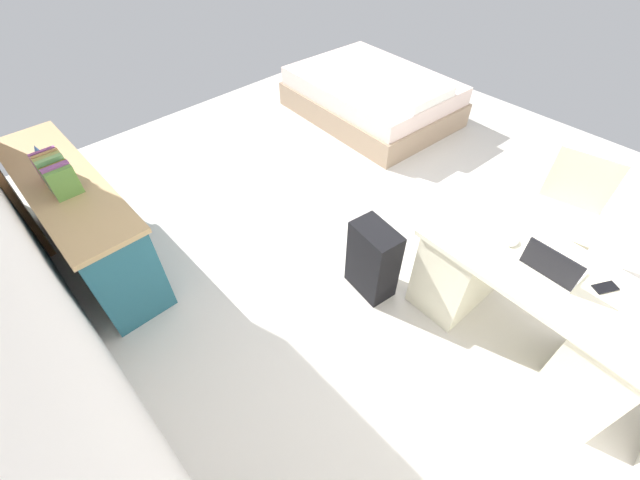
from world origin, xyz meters
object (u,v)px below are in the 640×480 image
Objects in this scene: office_chair at (560,220)px; figurine_small at (38,152)px; computer_mouse at (513,242)px; desk at (526,305)px; suitcase_black at (373,260)px; cell_phone_near_laptop at (605,287)px; bed at (372,97)px; laptop at (552,266)px; credenza at (82,220)px.

office_chair is 3.98m from figurine_small.
office_chair is at bearing -137.42° from figurine_small.
computer_mouse is 3.39m from figurine_small.
desk is 13.34× the size of figurine_small.
suitcase_black is 4.48× the size of cell_phone_near_laptop.
laptop reaches higher than bed.
credenza is 0.58m from figurine_small.
desk is 3.61m from figurine_small.
office_chair is 1.54× the size of suitcase_black.
desk is at bearing 102.61° from office_chair.
office_chair is (0.20, -0.90, 0.04)m from desk.
office_chair is 2.94× the size of laptop.
desk is at bearing -147.10° from credenza.
credenza is 18.00× the size of computer_mouse.
credenza is at bearing 61.11° from cell_phone_near_laptop.
cell_phone_near_laptop is at bearing -150.72° from suitcase_black.
suitcase_black is at bearing -146.77° from figurine_small.
office_chair is 0.47× the size of bed.
figurine_small is at bearing 41.55° from suitcase_black.
office_chair is 3.69m from credenza.
computer_mouse is at bearing -143.87° from credenza.
credenza is 3.11m from computer_mouse.
desk is 0.44m from computer_mouse.
cell_phone_near_laptop is (-0.53, -0.06, -0.01)m from computer_mouse.
credenza reaches higher than computer_mouse.
computer_mouse reaches higher than suitcase_black.
office_chair reaches higher than cell_phone_near_laptop.
figurine_small is (2.91, 2.68, 0.43)m from office_chair.
suitcase_black is (-1.80, 2.04, 0.06)m from bed.
cell_phone_near_laptop is at bearing -171.03° from computer_mouse.
bed is at bearing -40.21° from suitcase_black.
desk is 0.82× the size of credenza.
desk is 0.46m from cell_phone_near_laptop.
laptop is at bearing -150.45° from figurine_small.
figurine_small reaches higher than credenza.
cell_phone_near_laptop reaches higher than desk.
credenza is at bearing 32.90° from desk.
cell_phone_near_laptop is (-0.28, -0.10, 0.35)m from desk.
laptop is at bearing -151.14° from suitcase_black.
credenza is at bearing -179.76° from figurine_small.
computer_mouse is (0.05, 0.85, 0.33)m from office_chair.
office_chair is at bearing -90.79° from computer_mouse.
desk is at bearing 172.38° from computer_mouse.
cell_phone_near_laptop is (-0.48, 0.79, 0.32)m from office_chair.
cell_phone_near_laptop is at bearing -148.12° from credenza.
office_chair reaches higher than figurine_small.
credenza is 3.29m from laptop.
suitcase_black is (0.97, 0.37, -0.08)m from desk.
office_chair reaches higher than suitcase_black.
suitcase_black is (-1.77, -1.40, -0.09)m from credenza.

